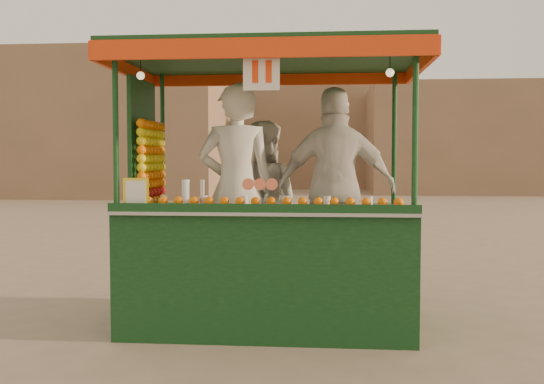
# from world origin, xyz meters

# --- Properties ---
(ground) EXTENTS (90.00, 90.00, 0.00)m
(ground) POSITION_xyz_m (0.00, 0.00, 0.00)
(ground) COLOR #746152
(ground) RESTS_ON ground
(building_left) EXTENTS (10.00, 6.00, 6.00)m
(building_left) POSITION_xyz_m (-9.00, 20.00, 3.00)
(building_left) COLOR #8F6B51
(building_left) RESTS_ON ground
(building_right) EXTENTS (9.00, 6.00, 5.00)m
(building_right) POSITION_xyz_m (7.00, 24.00, 2.50)
(building_right) COLOR #8F6B51
(building_right) RESTS_ON ground
(building_center) EXTENTS (14.00, 7.00, 7.00)m
(building_center) POSITION_xyz_m (-2.00, 30.00, 3.50)
(building_center) COLOR #8F6B51
(building_center) RESTS_ON ground
(juice_cart) EXTENTS (2.80, 1.82, 2.55)m
(juice_cart) POSITION_xyz_m (-0.22, -0.10, 0.82)
(juice_cart) COLOR black
(juice_cart) RESTS_ON ground
(vendor_left) EXTENTS (0.77, 0.57, 1.96)m
(vendor_left) POSITION_xyz_m (-0.47, -0.02, 1.27)
(vendor_left) COLOR silver
(vendor_left) RESTS_ON ground
(vendor_middle) EXTENTS (0.90, 0.76, 1.63)m
(vendor_middle) POSITION_xyz_m (-0.27, 0.34, 1.11)
(vendor_middle) COLOR silver
(vendor_middle) RESTS_ON ground
(vendor_right) EXTENTS (1.18, 0.58, 1.94)m
(vendor_right) POSITION_xyz_m (0.48, 0.15, 1.27)
(vendor_right) COLOR silver
(vendor_right) RESTS_ON ground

